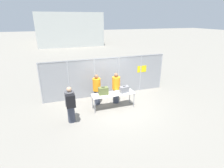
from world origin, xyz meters
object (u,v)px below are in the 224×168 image
inspection_table (113,95)px  suitcase_grey (124,89)px  suitcase_olive (103,91)px  traveler_hooded (70,104)px  utility_trailer (130,75)px  security_worker_near (116,88)px  security_worker_far (97,89)px

inspection_table → suitcase_grey: bearing=-4.8°
suitcase_olive → suitcase_grey: 1.05m
traveler_hooded → utility_trailer: 6.31m
utility_trailer → inspection_table: bearing=-125.6°
suitcase_olive → security_worker_near: size_ratio=0.29×
inspection_table → security_worker_near: bearing=57.3°
suitcase_olive → utility_trailer: bearing=48.9°
suitcase_grey → security_worker_near: 0.61m
inspection_table → suitcase_olive: suitcase_olive is taller
security_worker_near → security_worker_far: bearing=-8.4°
suitcase_grey → traveler_hooded: traveler_hooded is taller
traveler_hooded → security_worker_far: size_ratio=1.00×
inspection_table → utility_trailer: bearing=54.4°
security_worker_far → traveler_hooded: bearing=24.0°
traveler_hooded → utility_trailer: bearing=53.0°
security_worker_far → security_worker_near: bearing=152.3°
traveler_hooded → security_worker_near: (2.47, 1.17, -0.04)m
inspection_table → security_worker_near: size_ratio=1.30×
security_worker_far → utility_trailer: 4.32m
traveler_hooded → utility_trailer: size_ratio=0.46×
inspection_table → utility_trailer: 4.38m
security_worker_near → utility_trailer: 3.78m
inspection_table → traveler_hooded: bearing=-163.1°
security_worker_far → utility_trailer: bearing=-156.3°
security_worker_near → utility_trailer: size_ratio=0.46×
suitcase_grey → security_worker_near: (-0.23, 0.56, -0.09)m
inspection_table → suitcase_grey: (0.56, -0.05, 0.22)m
suitcase_grey → security_worker_far: (-1.22, 0.73, -0.10)m
inspection_table → traveler_hooded: 2.24m
suitcase_olive → security_worker_near: bearing=28.2°
inspection_table → security_worker_far: (-0.66, 0.68, 0.12)m
inspection_table → security_worker_near: security_worker_near is taller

